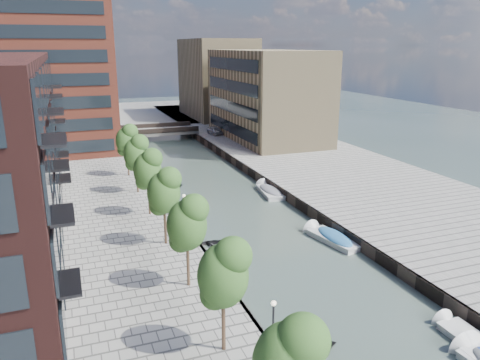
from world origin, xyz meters
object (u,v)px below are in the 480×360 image
tree_1 (223,271)px  sloop_2 (283,352)px  bridge (158,131)px  motorboat_2 (467,339)px  tree_2 (187,222)px  sloop_0 (297,353)px  car (215,130)px  motorboat_4 (269,191)px  motorboat_3 (330,237)px  sloop_4 (161,188)px  tree_0 (288,360)px  tree_6 (126,139)px  tree_3 (163,190)px  sloop_3 (176,209)px  tree_5 (136,152)px  tree_4 (147,168)px  sloop_1 (206,251)px

tree_1 → sloop_2: 6.24m
bridge → motorboat_2: 63.87m
bridge → tree_2: size_ratio=2.18×
sloop_0 → car: (13.44, 56.79, 1.69)m
motorboat_4 → motorboat_3: bearing=-92.1°
motorboat_3 → car: size_ratio=1.43×
sloop_4 → tree_0: bearing=-161.8°
tree_1 → tree_6: (0.00, 35.00, 0.00)m
sloop_4 → motorboat_4: 12.48m
tree_3 → motorboat_4: size_ratio=1.04×
tree_1 → tree_6: bearing=90.0°
motorboat_2 → tree_1: bearing=168.6°
tree_1 → bridge: bearing=82.1°
tree_3 → car: bearing=67.7°
tree_2 → car: size_ratio=1.47×
tree_2 → sloop_4: bearing=82.9°
sloop_3 → tree_5: bearing=18.7°
tree_5 → motorboat_3: tree_5 is taller
bridge → sloop_4: size_ratio=2.55×
tree_4 → motorboat_2: (13.28, -23.68, -5.22)m
tree_3 → sloop_2: (3.28, -14.07, -5.31)m
bridge → sloop_2: bridge is taller
tree_4 → sloop_1: size_ratio=1.31×
tree_5 → car: bearing=58.5°
tree_4 → tree_0: bearing=-90.0°
tree_6 → bridge: bearing=71.9°
tree_1 → sloop_1: size_ratio=1.31×
tree_0 → tree_4: 28.00m
tree_6 → motorboat_4: size_ratio=1.04×
tree_4 → sloop_0: size_ratio=1.33×
tree_5 → tree_6: (0.00, 7.00, 0.00)m
sloop_1 → motorboat_3: 10.49m
sloop_2 → sloop_1: bearing=4.9°
tree_5 → sloop_4: (3.10, 3.93, -5.31)m
motorboat_2 → tree_3: bearing=128.5°
tree_3 → motorboat_3: size_ratio=1.02×
tree_3 → motorboat_2: bearing=-51.5°
tree_3 → tree_6: same height
tree_2 → sloop_4: tree_2 is taller
tree_3 → sloop_0: 15.84m
tree_2 → tree_5: (0.00, 21.00, 0.00)m
tree_2 → motorboat_4: tree_2 is taller
tree_5 → tree_6: bearing=90.0°
tree_4 → sloop_1: bearing=-67.0°
sloop_2 → tree_1: bearing=92.9°
sloop_0 → sloop_3: size_ratio=1.04×
tree_5 → sloop_2: 28.76m
tree_4 → tree_5: size_ratio=1.00×
tree_2 → sloop_0: tree_2 is taller
motorboat_2 → tree_5: bearing=113.4°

